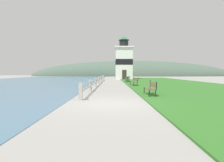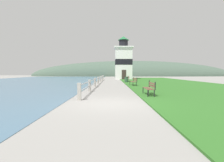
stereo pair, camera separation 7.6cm
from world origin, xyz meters
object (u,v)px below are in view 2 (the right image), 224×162
Objects in this scene: park_bench_midway at (134,81)px; park_bench_far at (128,78)px; lighthouse at (124,61)px; park_bench_near at (150,87)px; trash_bin at (127,80)px.

park_bench_far is at bearing -94.53° from park_bench_midway.
park_bench_midway is at bearing -90.16° from lighthouse.
park_bench_near is 0.92× the size of park_bench_far.
park_bench_far is at bearing -90.07° from lighthouse.
park_bench_near is 16.31m from park_bench_far.
park_bench_far is 0.22× the size of lighthouse.
park_bench_midway is at bearing -86.89° from trash_bin.
park_bench_near is 0.93× the size of park_bench_midway.
park_bench_far is at bearing 79.79° from trash_bin.
park_bench_near and park_bench_midway have the same top height.
park_bench_midway is 6.08m from trash_bin.
park_bench_far is at bearing -89.21° from park_bench_near.
park_bench_midway is 8.12m from park_bench_far.
park_bench_near is 8.19m from park_bench_midway.
lighthouse is at bearing -89.17° from park_bench_near.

